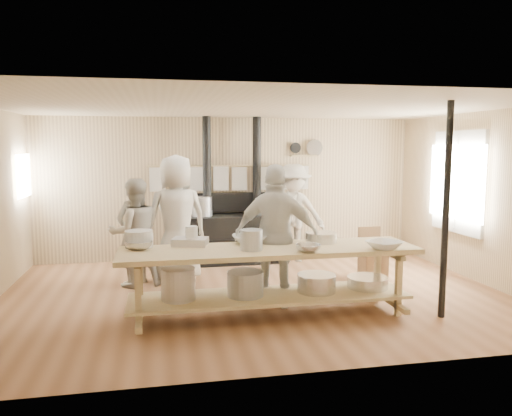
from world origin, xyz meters
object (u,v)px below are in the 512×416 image
Objects in this scene: chair at (372,263)px; roasting_pan at (190,242)px; cook_far_left at (133,232)px; cook_by_window at (293,213)px; prep_table at (269,274)px; cook_left at (135,233)px; stove at (232,233)px; cook_center at (176,219)px; cook_right at (276,236)px.

roasting_pan reaches higher than chair.
cook_far_left is 0.90× the size of cook_by_window.
cook_far_left reaches higher than prep_table.
cook_by_window is (2.76, 1.05, 0.08)m from cook_far_left.
cook_by_window reaches higher than cook_left.
cook_left is at bearing 177.09° from chair.
prep_table is (-0.00, -3.02, -0.00)m from stove.
cook_far_left is 0.67m from cook_center.
roasting_pan is (-0.92, 0.33, 0.38)m from prep_table.
cook_far_left is at bearing -90.43° from cook_left.
cook_center is at bearing 94.20° from roasting_pan.
chair is 3.24m from roasting_pan.
cook_far_left is at bearing -149.83° from cook_by_window.
cook_right reaches higher than cook_by_window.
cook_left is at bearing 134.43° from prep_table.
cook_center is 2.35m from cook_by_window.
cook_right reaches higher than roasting_pan.
cook_left is at bearing -141.14° from stove.
cook_center is 1.52m from roasting_pan.
cook_center is at bearing -31.11° from cook_right.
chair is at bearing 159.23° from cook_center.
cook_left is at bearing -16.38° from cook_right.
cook_left reaches higher than roasting_pan.
cook_center is at bearing 119.37° from prep_table.
cook_right is (1.83, -1.34, 0.12)m from cook_left.
cook_by_window reaches higher than roasting_pan.
cook_far_left is 1.65m from roasting_pan.
chair is at bearing 163.34° from cook_left.
cook_by_window reaches higher than chair.
prep_table is at bearing -101.51° from cook_by_window.
cook_center is 3.17m from chair.
roasting_pan is (-2.01, -2.52, 0.01)m from cook_by_window.
cook_right is at bearing 62.81° from prep_table.
chair is (0.94, -1.36, -0.65)m from cook_by_window.
chair is at bearing -45.98° from cook_by_window.
prep_table is 0.56m from cook_right.
cook_center is (-1.04, -1.18, 0.45)m from stove.
cook_right is at bearing -86.28° from stove.
prep_table is 2.16m from cook_center.
cook_left is at bearing -147.61° from cook_by_window.
roasting_pan is (0.11, -1.51, -0.08)m from cook_center.
stove is 1.15m from cook_by_window.
cook_center reaches higher than cook_left.
roasting_pan is at bearing 160.35° from prep_table.
cook_by_window is at bearing 124.86° from chair.
cook_center is 2.46× the size of chair.
cook_far_left is at bearing 133.03° from prep_table.
cook_left is 1.54m from roasting_pan.
cook_center is at bearing -179.56° from cook_left.
cook_left is at bearing -0.19° from cook_center.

